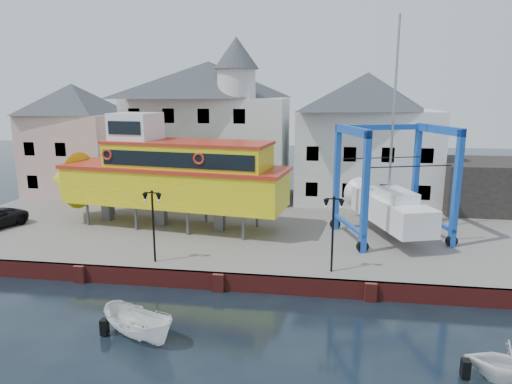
# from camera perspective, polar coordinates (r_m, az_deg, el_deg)

# --- Properties ---
(ground) EXTENTS (140.00, 140.00, 0.00)m
(ground) POSITION_cam_1_polar(r_m,az_deg,el_deg) (25.33, -4.68, -12.22)
(ground) COLOR black
(ground) RESTS_ON ground
(hardstanding) EXTENTS (44.00, 22.00, 1.00)m
(hardstanding) POSITION_cam_1_polar(r_m,az_deg,el_deg) (35.29, -0.65, -4.13)
(hardstanding) COLOR slate
(hardstanding) RESTS_ON ground
(quay_wall) EXTENTS (44.00, 0.47, 1.00)m
(quay_wall) POSITION_cam_1_polar(r_m,az_deg,el_deg) (25.22, -4.64, -11.09)
(quay_wall) COLOR maroon
(quay_wall) RESTS_ON ground
(building_pink) EXTENTS (8.00, 7.00, 10.30)m
(building_pink) POSITION_cam_1_polar(r_m,az_deg,el_deg) (46.88, -21.62, 6.16)
(building_pink) COLOR tan
(building_pink) RESTS_ON hardstanding
(building_white_main) EXTENTS (14.00, 8.30, 14.00)m
(building_white_main) POSITION_cam_1_polar(r_m,az_deg,el_deg) (42.18, -5.67, 7.99)
(building_white_main) COLOR silver
(building_white_main) RESTS_ON hardstanding
(building_white_right) EXTENTS (12.00, 8.00, 11.20)m
(building_white_right) POSITION_cam_1_polar(r_m,az_deg,el_deg) (41.74, 13.50, 6.64)
(building_white_right) COLOR silver
(building_white_right) RESTS_ON hardstanding
(shed_dark) EXTENTS (8.00, 7.00, 4.00)m
(shed_dark) POSITION_cam_1_polar(r_m,az_deg,el_deg) (42.37, 27.07, 0.78)
(shed_dark) COLOR black
(shed_dark) RESTS_ON hardstanding
(lamp_post_left) EXTENTS (1.12, 0.32, 4.20)m
(lamp_post_left) POSITION_cam_1_polar(r_m,az_deg,el_deg) (26.18, -12.81, -1.98)
(lamp_post_left) COLOR black
(lamp_post_left) RESTS_ON hardstanding
(lamp_post_right) EXTENTS (1.12, 0.32, 4.20)m
(lamp_post_right) POSITION_cam_1_polar(r_m,az_deg,el_deg) (24.45, 9.65, -2.86)
(lamp_post_right) COLOR black
(lamp_post_right) RESTS_ON hardstanding
(tour_boat) EXTENTS (19.02, 7.02, 8.09)m
(tour_boat) POSITION_cam_1_polar(r_m,az_deg,el_deg) (33.35, -11.91, 2.25)
(tour_boat) COLOR #59595E
(tour_boat) RESTS_ON hardstanding
(travel_lift) EXTENTS (7.95, 9.72, 14.27)m
(travel_lift) POSITION_cam_1_polar(r_m,az_deg,el_deg) (32.11, 15.92, -0.97)
(travel_lift) COLOR #0F439E
(travel_lift) RESTS_ON hardstanding
(motorboat_a) EXTENTS (4.22, 3.08, 1.53)m
(motorboat_a) POSITION_cam_1_polar(r_m,az_deg,el_deg) (21.57, -14.37, -17.25)
(motorboat_a) COLOR white
(motorboat_a) RESTS_ON ground
(motorboat_c) EXTENTS (3.77, 3.43, 1.71)m
(motorboat_c) POSITION_cam_1_polar(r_m,az_deg,el_deg) (20.62, 29.15, -20.02)
(motorboat_c) COLOR white
(motorboat_c) RESTS_ON ground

